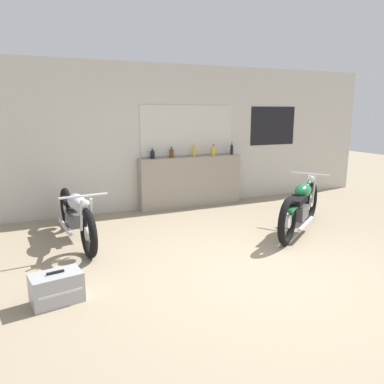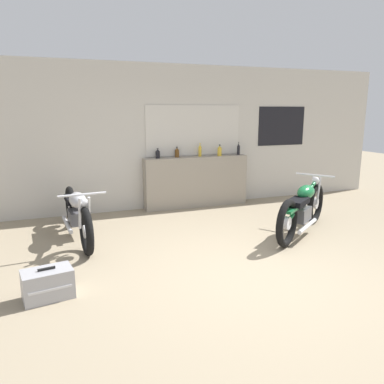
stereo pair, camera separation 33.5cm
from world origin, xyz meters
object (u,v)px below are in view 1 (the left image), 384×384
Objects in this scene: bottle_center at (194,151)px; motorcycle_green at (300,206)px; bottle_right_center at (214,151)px; hard_case_silver at (57,288)px; motorcycle_silver at (76,214)px; bottle_left_center at (172,153)px; bottle_leftmost at (153,154)px; bottle_rightmost at (232,149)px.

motorcycle_green is (0.85, -2.26, -0.71)m from bottle_center.
bottle_right_center reaches higher than motorcycle_green.
bottle_right_center is 0.42× the size of hard_case_silver.
motorcycle_silver is at bearing -153.71° from bottle_center.
bottle_left_center is at bearing 51.81° from hard_case_silver.
bottle_leftmost is 0.36× the size of hard_case_silver.
bottle_left_center is 0.39× the size of hard_case_silver.
bottle_rightmost is at bearing 4.78° from bottle_right_center.
bottle_leftmost is 0.75× the size of bottle_rightmost.
bottle_left_center is 2.73m from motorcycle_green.
bottle_left_center is 0.91× the size of bottle_right_center.
hard_case_silver is at bearing -103.00° from motorcycle_silver.
bottle_rightmost is 0.15× the size of motorcycle_green.
bottle_right_center reaches higher than motorcycle_silver.
motorcycle_green is 3.26× the size of hard_case_silver.
bottle_leftmost is 0.40m from bottle_left_center.
bottle_right_center is (1.29, -0.06, 0.02)m from bottle_leftmost.
bottle_leftmost is at bearing -178.53° from bottle_left_center.
bottle_right_center is at bearing -2.47° from bottle_leftmost.
motorcycle_silver is 3.50m from motorcycle_green.
bottle_leftmost is 2.16m from motorcycle_silver.
motorcycle_silver is at bearing -157.81° from bottle_right_center.
bottle_center is 0.86m from bottle_rightmost.
bottle_left_center is 0.09× the size of motorcycle_silver.
motorcycle_green is (3.35, -1.03, 0.01)m from motorcycle_silver.
bottle_leftmost is at bearing 177.53° from bottle_right_center.
motorcycle_silver is at bearing -148.17° from bottle_left_center.
bottle_leftmost is 2.93m from motorcycle_green.
bottle_leftmost is 0.88m from bottle_center.
motorcycle_silver is 4.07× the size of hard_case_silver.
motorcycle_silver is 1.25× the size of motorcycle_green.
bottle_left_center is 0.48m from bottle_center.
bottle_right_center is 2.36m from motorcycle_green.
bottle_center is 1.03× the size of bottle_rightmost.
bottle_leftmost is at bearing 37.46° from motorcycle_silver.
motorcycle_green reaches higher than hard_case_silver.
bottle_right_center reaches higher than bottle_leftmost.
bottle_right_center is 0.45m from bottle_rightmost.
bottle_rightmost is at bearing -1.21° from bottle_left_center.
bottle_right_center is 0.89× the size of bottle_rightmost.
bottle_rightmost reaches higher than bottle_leftmost.
bottle_center is 1.16× the size of bottle_right_center.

